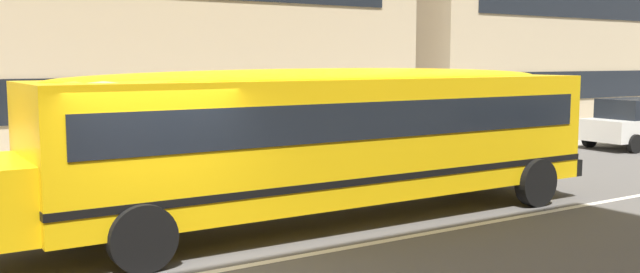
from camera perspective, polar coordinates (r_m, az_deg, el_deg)
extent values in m
cube|color=gray|center=(16.78, -21.29, -4.09)|extent=(120.00, 3.00, 0.01)
cube|color=yellow|center=(12.53, 1.32, 0.02)|extent=(10.58, 2.43, 2.11)
cube|color=black|center=(16.24, 17.20, -1.96)|extent=(0.20, 2.40, 0.35)
cube|color=black|center=(12.50, 1.33, 1.75)|extent=(9.94, 2.47, 0.62)
cube|color=black|center=(12.62, 1.32, -2.80)|extent=(10.60, 2.46, 0.12)
ellipsoid|color=yellow|center=(12.46, 1.34, 4.86)|extent=(10.15, 2.24, 0.35)
cylinder|color=red|center=(12.32, -15.53, -0.81)|extent=(0.42, 0.42, 0.03)
cylinder|color=black|center=(9.89, -14.44, -8.11)|extent=(0.96, 0.27, 0.96)
cylinder|color=black|center=(12.14, -18.03, -5.55)|extent=(0.96, 0.27, 0.96)
cylinder|color=black|center=(14.49, 17.38, -3.64)|extent=(0.96, 0.27, 0.96)
cylinder|color=black|center=(16.11, 10.82, -2.48)|extent=(0.96, 0.27, 0.96)
cube|color=silver|center=(25.34, 24.72, 0.61)|extent=(3.99, 1.93, 0.70)
cube|color=black|center=(25.16, 24.59, 2.12)|extent=(2.29, 1.69, 0.64)
cylinder|color=black|center=(26.91, 24.84, 0.16)|extent=(0.61, 0.22, 0.60)
cylinder|color=black|center=(24.86, 21.34, -0.15)|extent=(0.61, 0.22, 0.60)
cylinder|color=black|center=(23.83, 24.50, -0.55)|extent=(0.61, 0.22, 0.60)
cube|color=black|center=(18.73, -13.85, 3.10)|extent=(15.35, 0.04, 1.10)
cube|color=black|center=(30.56, 21.81, 4.01)|extent=(13.65, 0.04, 1.10)
cube|color=black|center=(30.63, 22.06, 10.00)|extent=(13.65, 0.04, 1.10)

